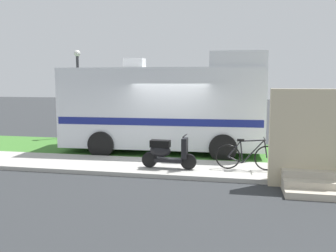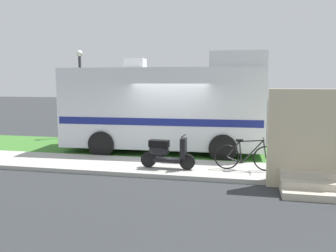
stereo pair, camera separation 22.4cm
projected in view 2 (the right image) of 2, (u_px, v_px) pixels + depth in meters
name	position (u px, v px, depth m)	size (l,w,h in m)	color
ground_plane	(169.00, 161.00, 11.74)	(80.00, 80.00, 0.00)	#2D3033
sidewalk	(161.00, 167.00, 10.57)	(24.00, 2.00, 0.12)	#ADAAA3
grass_strip	(178.00, 151.00, 13.19)	(24.00, 3.40, 0.08)	#3D752D
motorhome_rv	(167.00, 106.00, 12.93)	(7.07, 2.97, 3.52)	silver
scooter	(166.00, 152.00, 10.19)	(1.58, 0.50, 0.97)	black
bicycle	(246.00, 156.00, 9.99)	(1.77, 0.52, 0.90)	black
pickup_truck_near	(149.00, 113.00, 17.82)	(5.87, 2.30, 1.86)	#B7B29E
porch_steps	(311.00, 150.00, 8.55)	(2.00, 1.26, 2.40)	#BCB29E
bottle_green	(280.00, 169.00, 9.64)	(0.07, 0.07, 0.30)	navy
street_lamp_post	(80.00, 85.00, 15.97)	(0.28, 0.28, 3.91)	#333338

